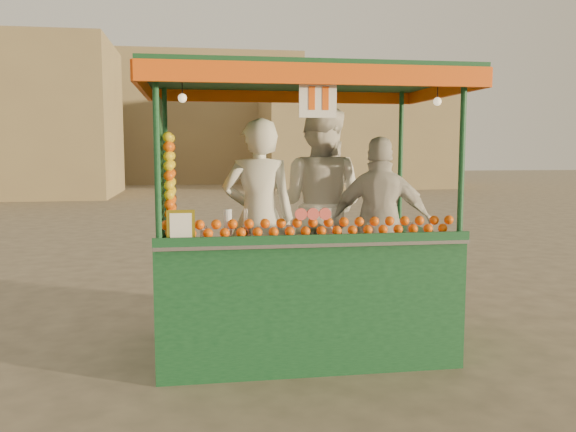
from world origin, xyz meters
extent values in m
plane|color=brown|center=(0.00, 0.00, 0.00)|extent=(90.00, 90.00, 0.00)
cube|color=olive|center=(7.00, 24.00, 2.50)|extent=(9.00, 6.00, 5.00)
cube|color=olive|center=(-2.00, 30.00, 3.50)|extent=(14.00, 7.00, 7.00)
cube|color=#0F381C|center=(0.01, 0.20, 0.14)|extent=(2.50, 1.54, 0.29)
cylinder|color=black|center=(-0.86, 0.20, 0.17)|extent=(0.35, 0.10, 0.35)
cylinder|color=black|center=(0.87, 0.20, 0.17)|extent=(0.35, 0.10, 0.35)
cube|color=#0F381C|center=(0.01, -0.42, 0.67)|extent=(2.50, 0.29, 0.77)
cube|color=#0F381C|center=(-1.10, 0.30, 0.67)|extent=(0.29, 1.25, 0.77)
cube|color=#0F381C|center=(1.11, 0.30, 0.67)|extent=(0.29, 1.25, 0.77)
cube|color=#B2B2B7|center=(0.01, -0.39, 1.07)|extent=(2.50, 0.44, 0.03)
cylinder|color=#0F381C|center=(-1.19, -0.52, 1.73)|extent=(0.05, 0.05, 1.34)
cylinder|color=#0F381C|center=(1.21, -0.52, 1.73)|extent=(0.05, 0.05, 1.34)
cylinder|color=#0F381C|center=(-1.19, 0.92, 1.73)|extent=(0.05, 0.05, 1.34)
cylinder|color=#0F381C|center=(1.21, 0.92, 1.73)|extent=(0.05, 0.05, 1.34)
cube|color=#0F381C|center=(0.01, 0.20, 2.44)|extent=(2.69, 1.73, 0.08)
cube|color=#E8510C|center=(0.01, -0.66, 2.36)|extent=(2.69, 0.04, 0.15)
cube|color=#E8510C|center=(0.01, 1.07, 2.36)|extent=(2.69, 0.04, 0.15)
cube|color=#E8510C|center=(-1.34, 0.20, 2.36)|extent=(0.04, 1.73, 0.15)
cube|color=#E8510C|center=(1.35, 0.20, 2.36)|extent=(0.04, 1.73, 0.15)
cylinder|color=#E04D44|center=(-0.01, -0.52, 1.31)|extent=(0.10, 0.02, 0.10)
cube|color=gold|center=(-1.03, -0.52, 1.22)|extent=(0.21, 0.02, 0.27)
cube|color=white|center=(0.01, -0.59, 2.19)|extent=(0.29, 0.01, 0.29)
sphere|color=#FFE5B2|center=(-1.00, -0.45, 2.19)|extent=(0.07, 0.07, 0.07)
sphere|color=#FFE5B2|center=(1.02, -0.45, 2.19)|extent=(0.07, 0.07, 0.07)
imported|color=beige|center=(-0.35, 0.29, 1.19)|extent=(0.69, 0.48, 1.79)
imported|color=white|center=(0.30, 0.68, 1.26)|extent=(1.19, 1.12, 1.94)
imported|color=beige|center=(0.78, 0.23, 1.11)|extent=(1.03, 0.65, 1.64)
camera|label=1|loc=(-0.93, -5.06, 1.80)|focal=37.24mm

